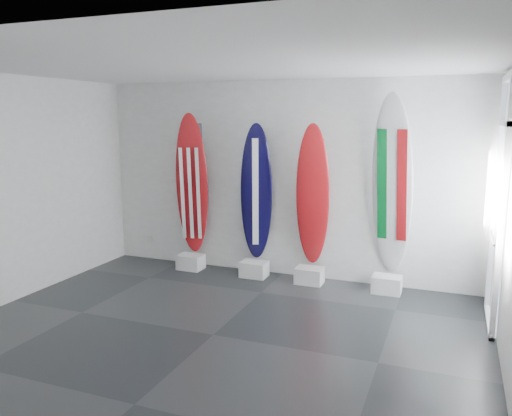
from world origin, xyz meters
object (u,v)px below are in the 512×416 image
at_px(surfboard_usa, 192,185).
at_px(surfboard_navy, 256,193).
at_px(surfboard_swiss, 313,196).
at_px(surfboard_italy, 392,186).

xyz_separation_m(surfboard_usa, surfboard_navy, (1.11, 0.00, -0.08)).
relative_size(surfboard_usa, surfboard_swiss, 1.06).
distance_m(surfboard_usa, surfboard_navy, 1.12).
relative_size(surfboard_navy, surfboard_swiss, 0.99).
height_order(surfboard_usa, surfboard_italy, surfboard_italy).
height_order(surfboard_swiss, surfboard_italy, surfboard_italy).
bearing_deg(surfboard_italy, surfboard_swiss, -168.55).
xyz_separation_m(surfboard_swiss, surfboard_italy, (1.13, 0.00, 0.21)).
bearing_deg(surfboard_navy, surfboard_italy, -19.71).
distance_m(surfboard_usa, surfboard_swiss, 2.00).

